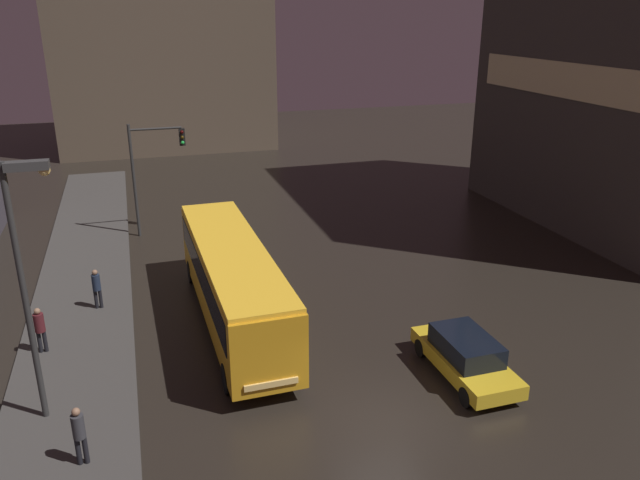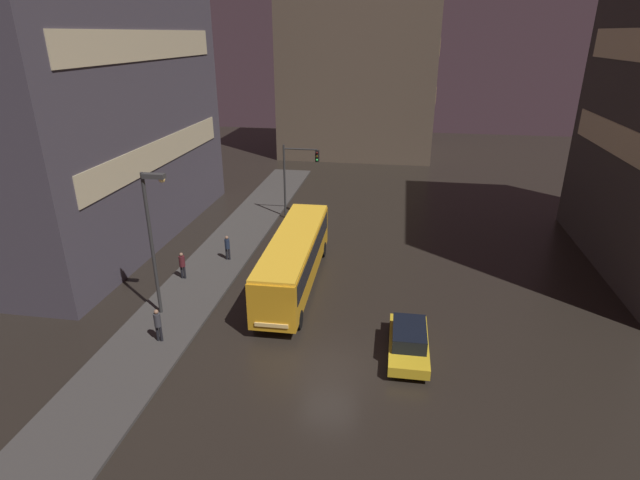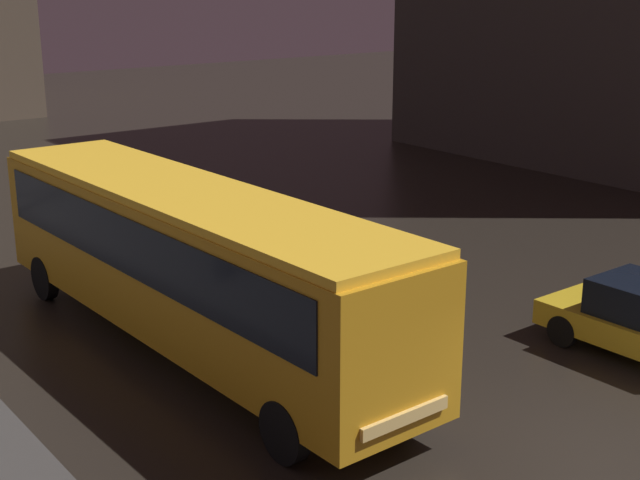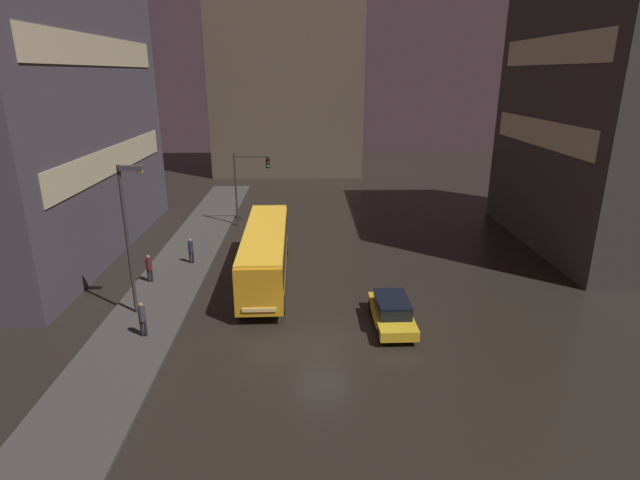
{
  "view_description": "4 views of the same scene",
  "coord_description": "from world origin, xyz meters",
  "views": [
    {
      "loc": [
        -6.41,
        -14.24,
        11.56
      ],
      "look_at": [
        0.97,
        9.76,
        2.28
      ],
      "focal_mm": 35.0,
      "sensor_mm": 36.0,
      "label": 1
    },
    {
      "loc": [
        2.62,
        -18.56,
        14.12
      ],
      "look_at": [
        -1.79,
        8.5,
        2.72
      ],
      "focal_mm": 28.0,
      "sensor_mm": 36.0,
      "label": 2
    },
    {
      "loc": [
        -11.1,
        -6.77,
        7.03
      ],
      "look_at": [
        0.2,
        7.84,
        1.57
      ],
      "focal_mm": 50.0,
      "sensor_mm": 36.0,
      "label": 3
    },
    {
      "loc": [
        -0.65,
        -20.71,
        12.05
      ],
      "look_at": [
        0.11,
        7.47,
        2.61
      ],
      "focal_mm": 28.0,
      "sensor_mm": 36.0,
      "label": 4
    }
  ],
  "objects": [
    {
      "name": "bus_near",
      "position": [
        -3.18,
        7.6,
        1.99
      ],
      "size": [
        2.66,
        12.02,
        3.23
      ],
      "rotation": [
        0.0,
        0.0,
        3.16
      ],
      "color": "orange",
      "rests_on": "ground"
    },
    {
      "name": "ground_plane",
      "position": [
        0.0,
        0.0,
        0.0
      ],
      "size": [
        120.0,
        120.0,
        0.0
      ],
      "primitive_type": "plane",
      "color": "black"
    }
  ]
}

